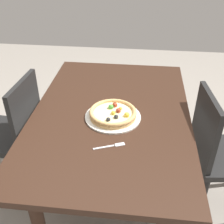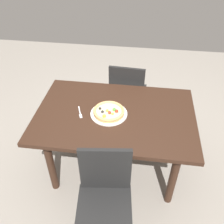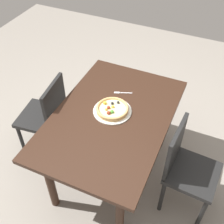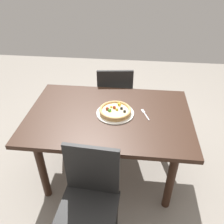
{
  "view_description": "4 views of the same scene",
  "coord_description": "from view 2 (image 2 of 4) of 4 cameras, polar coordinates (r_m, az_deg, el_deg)",
  "views": [
    {
      "loc": [
        1.38,
        0.16,
        1.68
      ],
      "look_at": [
        0.03,
        0.01,
        0.77
      ],
      "focal_mm": 44.81,
      "sensor_mm": 36.0,
      "label": 1
    },
    {
      "loc": [
        -0.2,
        1.68,
        2.16
      ],
      "look_at": [
        0.03,
        0.01,
        0.77
      ],
      "focal_mm": 39.94,
      "sensor_mm": 36.0,
      "label": 2
    },
    {
      "loc": [
        -1.53,
        -0.68,
        2.41
      ],
      "look_at": [
        0.03,
        0.01,
        0.77
      ],
      "focal_mm": 45.66,
      "sensor_mm": 36.0,
      "label": 3
    },
    {
      "loc": [
        0.2,
        -1.62,
        1.92
      ],
      "look_at": [
        0.03,
        0.01,
        0.77
      ],
      "focal_mm": 37.46,
      "sensor_mm": 36.0,
      "label": 4
    }
  ],
  "objects": [
    {
      "name": "dining_table",
      "position": [
        2.27,
        0.69,
        -2.29
      ],
      "size": [
        1.41,
        0.94,
        0.75
      ],
      "color": "#331E14",
      "rests_on": "ground"
    },
    {
      "name": "ground_plane",
      "position": [
        2.74,
        0.59,
        -12.45
      ],
      "size": [
        6.0,
        6.0,
        0.0
      ],
      "primitive_type": "plane",
      "color": "gray"
    },
    {
      "name": "fork",
      "position": [
        2.22,
        -7.32,
        -0.24
      ],
      "size": [
        0.07,
        0.16,
        0.0
      ],
      "rotation": [
        0.0,
        0.0,
        1.94
      ],
      "color": "silver",
      "rests_on": "dining_table"
    },
    {
      "name": "pizza",
      "position": [
        2.17,
        -0.72,
        0.12
      ],
      "size": [
        0.27,
        0.27,
        0.05
      ],
      "color": "tan",
      "rests_on": "plate"
    },
    {
      "name": "chair_far",
      "position": [
        1.95,
        -1.73,
        -19.12
      ],
      "size": [
        0.44,
        0.44,
        0.89
      ],
      "rotation": [
        0.0,
        0.0,
        0.12
      ],
      "color": "black",
      "rests_on": "ground"
    },
    {
      "name": "plate",
      "position": [
        2.19,
        -0.72,
        -0.38
      ],
      "size": [
        0.33,
        0.33,
        0.01
      ],
      "primitive_type": "cylinder",
      "color": "silver",
      "rests_on": "dining_table"
    },
    {
      "name": "chair_near",
      "position": [
        2.89,
        3.53,
        4.29
      ],
      "size": [
        0.43,
        0.43,
        0.89
      ],
      "rotation": [
        0.0,
        0.0,
        3.08
      ],
      "color": "black",
      "rests_on": "ground"
    }
  ]
}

